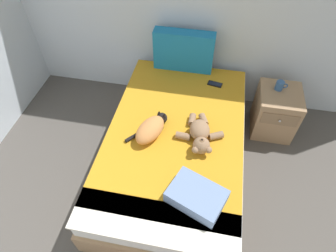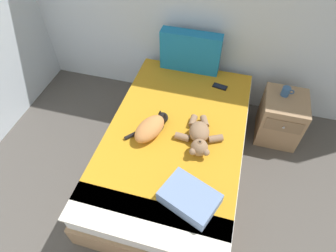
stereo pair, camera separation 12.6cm
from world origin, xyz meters
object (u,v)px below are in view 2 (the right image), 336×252
object	(u,v)px
throw_pillow	(190,198)
nightstand	(280,118)
cell_phone	(220,87)
mug	(286,91)
bed	(175,148)
cat	(151,128)
teddy_bear	(199,137)
patterned_cushion	(190,52)

from	to	relation	value
throw_pillow	nightstand	world-z (taller)	throw_pillow
cell_phone	throw_pillow	xyz separation A→B (m)	(-0.03, -1.33, 0.05)
cell_phone	mug	bearing A→B (deg)	2.70
bed	nightstand	bearing A→B (deg)	34.71
cat	mug	bearing A→B (deg)	35.31
cat	throw_pillow	size ratio (longest dim) A/B	1.05
teddy_bear	nightstand	distance (m)	1.09
nightstand	patterned_cushion	bearing A→B (deg)	166.83
mug	throw_pillow	bearing A→B (deg)	-116.31
throw_pillow	cell_phone	bearing A→B (deg)	88.70
bed	cat	xyz separation A→B (m)	(-0.21, -0.07, 0.33)
patterned_cushion	teddy_bear	distance (m)	1.03
cell_phone	throw_pillow	world-z (taller)	throw_pillow
cell_phone	mug	world-z (taller)	mug
nightstand	cell_phone	bearing A→B (deg)	177.28
cat	cell_phone	bearing A→B (deg)	57.35
bed	nightstand	size ratio (longest dim) A/B	3.89
cell_phone	nightstand	xyz separation A→B (m)	(0.68, -0.03, -0.25)
patterned_cushion	mug	world-z (taller)	patterned_cushion
teddy_bear	throw_pillow	world-z (taller)	teddy_bear
teddy_bear	mug	world-z (taller)	teddy_bear
throw_pillow	bed	bearing A→B (deg)	112.83
patterned_cushion	cat	distance (m)	1.01
throw_pillow	cat	bearing A→B (deg)	130.25
patterned_cushion	teddy_bear	bearing A→B (deg)	-72.93
cat	throw_pillow	distance (m)	0.73
nightstand	mug	distance (m)	0.32
bed	throw_pillow	bearing A→B (deg)	-67.17
throw_pillow	mug	world-z (taller)	same
patterned_cushion	teddy_bear	xyz separation A→B (m)	(0.30, -0.98, -0.15)
patterned_cushion	cell_phone	distance (m)	0.48
teddy_bear	mug	size ratio (longest dim) A/B	4.05
patterned_cushion	throw_pillow	bearing A→B (deg)	-77.51
throw_pillow	teddy_bear	bearing A→B (deg)	94.29
teddy_bear	throw_pillow	size ratio (longest dim) A/B	1.21
patterned_cushion	mug	size ratio (longest dim) A/B	5.25
cat	teddy_bear	bearing A→B (deg)	2.17
teddy_bear	throw_pillow	xyz separation A→B (m)	(0.04, -0.57, -0.01)
teddy_bear	throw_pillow	bearing A→B (deg)	-85.71
teddy_bear	patterned_cushion	bearing A→B (deg)	107.07
cell_phone	throw_pillow	distance (m)	1.33
bed	cell_phone	bearing A→B (deg)	67.41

